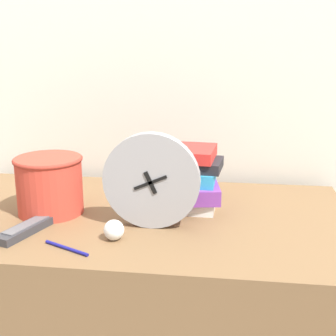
# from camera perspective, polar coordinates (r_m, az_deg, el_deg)

# --- Properties ---
(wall_back) EXTENTS (6.00, 0.04, 2.40)m
(wall_back) POSITION_cam_1_polar(r_m,az_deg,el_deg) (1.61, -1.24, 14.00)
(wall_back) COLOR silver
(wall_back) RESTS_ON ground_plane
(desk) EXTENTS (1.17, 0.66, 0.77)m
(desk) POSITION_cam_1_polar(r_m,az_deg,el_deg) (1.49, -3.55, -19.67)
(desk) COLOR brown
(desk) RESTS_ON ground_plane
(desk_clock) EXTENTS (0.25, 0.03, 0.25)m
(desk_clock) POSITION_cam_1_polar(r_m,az_deg,el_deg) (1.18, -2.04, -1.59)
(desk_clock) COLOR #99999E
(desk_clock) RESTS_ON desk
(book_stack) EXTENTS (0.24, 0.20, 0.17)m
(book_stack) POSITION_cam_1_polar(r_m,az_deg,el_deg) (1.33, 1.58, -1.30)
(book_stack) COLOR white
(book_stack) RESTS_ON desk
(basket) EXTENTS (0.19, 0.19, 0.16)m
(basket) POSITION_cam_1_polar(r_m,az_deg,el_deg) (1.33, -14.25, -1.81)
(basket) COLOR #C63D2D
(basket) RESTS_ON desk
(tv_remote) EXTENTS (0.10, 0.19, 0.02)m
(tv_remote) POSITION_cam_1_polar(r_m,az_deg,el_deg) (1.23, -16.81, -7.05)
(tv_remote) COLOR #333338
(tv_remote) RESTS_ON desk
(crumpled_paper_ball) EXTENTS (0.05, 0.05, 0.05)m
(crumpled_paper_ball) POSITION_cam_1_polar(r_m,az_deg,el_deg) (1.14, -6.61, -7.51)
(crumpled_paper_ball) COLOR white
(crumpled_paper_ball) RESTS_ON desk
(pen) EXTENTS (0.12, 0.06, 0.01)m
(pen) POSITION_cam_1_polar(r_m,az_deg,el_deg) (1.12, -12.27, -9.52)
(pen) COLOR navy
(pen) RESTS_ON desk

